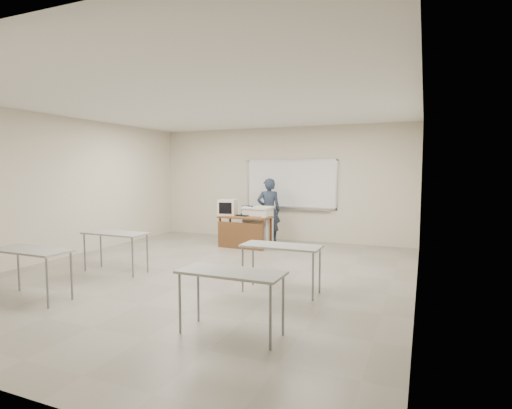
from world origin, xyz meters
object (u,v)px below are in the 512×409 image
at_px(instructor_desk, 244,227).
at_px(presenter, 269,210).
at_px(laptop, 244,213).
at_px(crt_monitor, 227,207).
at_px(podium, 258,226).
at_px(mouse, 263,217).
at_px(whiteboard, 291,185).
at_px(keyboard, 265,207).

bearing_deg(instructor_desk, presenter, 75.59).
distance_m(instructor_desk, laptop, 0.41).
relative_size(crt_monitor, presenter, 0.28).
xyz_separation_m(podium, mouse, (0.35, -0.51, 0.29)).
bearing_deg(laptop, whiteboard, 68.61).
height_order(podium, presenter, presenter).
relative_size(podium, laptop, 3.01).
bearing_deg(podium, laptop, -149.80).
relative_size(laptop, presenter, 0.19).
bearing_deg(instructor_desk, whiteboard, 67.07).
height_order(crt_monitor, laptop, crt_monitor).
distance_m(whiteboard, mouse, 1.73).
distance_m(podium, laptop, 0.47).
distance_m(keyboard, presenter, 0.46).
relative_size(laptop, mouse, 3.13).
bearing_deg(mouse, podium, 123.06).
bearing_deg(crt_monitor, laptop, -8.71).
height_order(whiteboard, instructor_desk, whiteboard).
bearing_deg(crt_monitor, whiteboard, 32.40).
relative_size(mouse, presenter, 0.06).
relative_size(crt_monitor, keyboard, 1.00).
height_order(laptop, mouse, laptop).
height_order(laptop, keyboard, laptop).
height_order(keyboard, presenter, presenter).
height_order(podium, crt_monitor, crt_monitor).
bearing_deg(instructor_desk, keyboard, 57.52).
xyz_separation_m(whiteboard, presenter, (-0.42, -0.54, -0.65)).
relative_size(mouse, keyboard, 0.22).
bearing_deg(crt_monitor, keyboard, 4.14).
distance_m(crt_monitor, presenter, 1.10).
xyz_separation_m(laptop, keyboard, (0.45, 0.24, 0.16)).
bearing_deg(presenter, podium, 55.19).
distance_m(whiteboard, keyboard, 1.16).
xyz_separation_m(podium, keyboard, (0.15, 0.08, 0.49)).
height_order(whiteboard, laptop, whiteboard).
relative_size(laptop, keyboard, 0.68).
relative_size(podium, keyboard, 2.03).
bearing_deg(keyboard, instructor_desk, -121.68).
bearing_deg(laptop, instructor_desk, -57.16).
bearing_deg(laptop, keyboard, 39.93).
xyz_separation_m(instructor_desk, keyboard, (0.35, 0.50, 0.45)).
xyz_separation_m(whiteboard, crt_monitor, (-1.25, -1.24, -0.54)).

